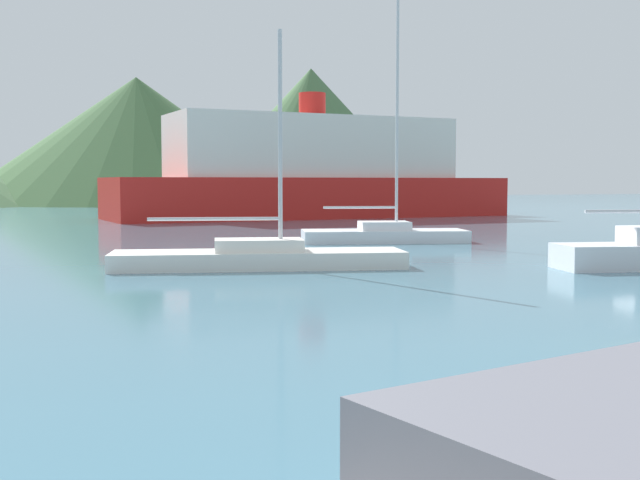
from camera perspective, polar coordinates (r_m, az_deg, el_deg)
The scene contains 5 objects.
sailboat_middle at distance 22.33m, azimuth -4.37°, elevation -1.17°, with size 8.33×4.04×6.56m.
sailboat_outer at distance 31.94m, azimuth 4.60°, elevation 0.52°, with size 6.84×3.98×9.48m.
ferry_distant at distance 53.99m, azimuth -0.55°, elevation 4.75°, with size 27.37×8.53×8.30m.
hill_east at distance 97.36m, azimuth -12.89°, elevation 6.96°, with size 41.14×41.14×14.61m.
hill_far_east at distance 107.49m, azimuth -0.64°, elevation 7.52°, with size 32.24×32.24×17.36m.
Camera 1 is at (-7.13, -1.19, 2.40)m, focal length 45.00 mm.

